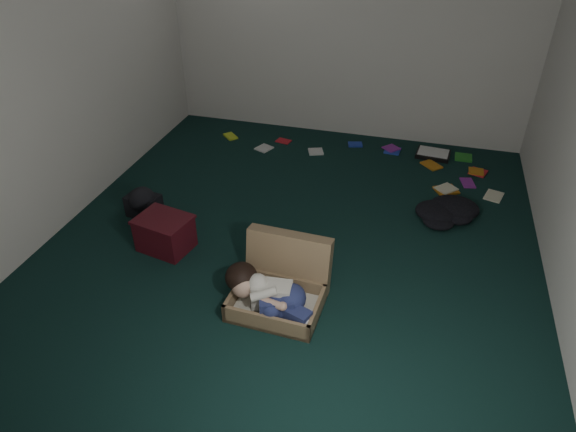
% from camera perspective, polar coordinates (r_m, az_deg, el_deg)
% --- Properties ---
extents(floor, '(4.50, 4.50, 0.00)m').
position_cam_1_polar(floor, '(4.35, 0.53, -2.77)').
color(floor, black).
rests_on(floor, ground).
extents(wall_back, '(4.50, 0.00, 4.50)m').
position_cam_1_polar(wall_back, '(5.83, 6.82, 20.87)').
color(wall_back, silver).
rests_on(wall_back, ground).
extents(wall_front, '(4.50, 0.00, 4.50)m').
position_cam_1_polar(wall_front, '(1.93, -17.30, -10.14)').
color(wall_front, silver).
rests_on(wall_front, ground).
extents(wall_left, '(0.00, 4.50, 4.50)m').
position_cam_1_polar(wall_left, '(4.63, -24.90, 14.64)').
color(wall_left, silver).
rests_on(wall_left, ground).
extents(suitcase, '(0.65, 0.64, 0.46)m').
position_cam_1_polar(suitcase, '(3.71, -0.73, -7.60)').
color(suitcase, '#896E4B').
rests_on(suitcase, floor).
extents(person, '(0.68, 0.35, 0.29)m').
position_cam_1_polar(person, '(3.58, -2.22, -8.56)').
color(person, beige).
rests_on(person, suitcase).
extents(maroon_bin, '(0.48, 0.41, 0.29)m').
position_cam_1_polar(maroon_bin, '(4.30, -13.52, -1.86)').
color(maroon_bin, '#470E16').
rests_on(maroon_bin, floor).
extents(backpack, '(0.40, 0.34, 0.22)m').
position_cam_1_polar(backpack, '(4.79, -15.73, 1.24)').
color(backpack, black).
rests_on(backpack, floor).
extents(clothing_pile, '(0.56, 0.52, 0.15)m').
position_cam_1_polar(clothing_pile, '(4.77, 16.76, 0.40)').
color(clothing_pile, black).
rests_on(clothing_pile, floor).
extents(paper_tray, '(0.38, 0.30, 0.05)m').
position_cam_1_polar(paper_tray, '(5.88, 15.82, 6.66)').
color(paper_tray, black).
rests_on(paper_tray, floor).
extents(book_scatter, '(3.09, 1.28, 0.02)m').
position_cam_1_polar(book_scatter, '(5.60, 10.78, 5.77)').
color(book_scatter, '#D1ED29').
rests_on(book_scatter, floor).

